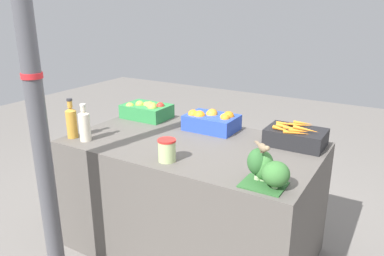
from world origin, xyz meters
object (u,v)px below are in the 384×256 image
(support_pole, at_px, (34,88))
(apple_crate, at_px, (147,110))
(juice_bottle_amber, at_px, (72,121))
(carrot_crate, at_px, (296,136))
(juice_bottle_cloudy, at_px, (85,125))
(orange_crate, at_px, (212,121))
(sparrow_bird, at_px, (263,148))
(broccoli_pile, at_px, (267,169))
(pickle_jar, at_px, (167,150))

(support_pole, xyz_separation_m, apple_crate, (-0.10, 1.08, -0.39))
(support_pole, height_order, juice_bottle_amber, support_pole)
(carrot_crate, height_order, juice_bottle_cloudy, juice_bottle_cloudy)
(orange_crate, height_order, carrot_crate, orange_crate)
(support_pole, relative_size, orange_crate, 6.93)
(support_pole, xyz_separation_m, sparrow_bird, (1.14, 0.42, -0.25))
(carrot_crate, height_order, juice_bottle_amber, juice_bottle_amber)
(broccoli_pile, relative_size, pickle_jar, 1.80)
(support_pole, relative_size, carrot_crate, 6.93)
(orange_crate, relative_size, juice_bottle_cloudy, 1.45)
(carrot_crate, height_order, broccoli_pile, broccoli_pile)
(juice_bottle_amber, height_order, pickle_jar, juice_bottle_amber)
(orange_crate, relative_size, sparrow_bird, 3.33)
(broccoli_pile, relative_size, juice_bottle_amber, 0.88)
(broccoli_pile, height_order, sparrow_bird, sparrow_bird)
(broccoli_pile, xyz_separation_m, pickle_jar, (-0.61, -0.01, -0.02))
(orange_crate, relative_size, juice_bottle_amber, 1.34)
(support_pole, distance_m, pickle_jar, 0.80)
(juice_bottle_amber, bearing_deg, support_pole, -60.37)
(orange_crate, height_order, pickle_jar, orange_crate)
(sparrow_bird, bearing_deg, juice_bottle_amber, -140.51)
(carrot_crate, distance_m, sparrow_bird, 0.68)
(broccoli_pile, height_order, pickle_jar, broccoli_pile)
(juice_bottle_amber, height_order, juice_bottle_cloudy, juice_bottle_amber)
(apple_crate, xyz_separation_m, juice_bottle_cloudy, (-0.03, -0.64, 0.04))
(apple_crate, bearing_deg, broccoli_pile, -26.98)
(juice_bottle_amber, bearing_deg, carrot_crate, 25.12)
(support_pole, distance_m, orange_crate, 1.26)
(carrot_crate, bearing_deg, support_pole, -135.90)
(juice_bottle_amber, relative_size, pickle_jar, 2.05)
(broccoli_pile, bearing_deg, apple_crate, 153.02)
(apple_crate, bearing_deg, carrot_crate, 0.13)
(carrot_crate, xyz_separation_m, juice_bottle_cloudy, (-1.24, -0.64, 0.05))
(support_pole, relative_size, apple_crate, 6.93)
(carrot_crate, relative_size, juice_bottle_amber, 1.34)
(broccoli_pile, relative_size, juice_bottle_cloudy, 0.95)
(pickle_jar, xyz_separation_m, sparrow_bird, (0.59, -0.02, 0.14))
(broccoli_pile, bearing_deg, juice_bottle_cloudy, -179.83)
(support_pole, xyz_separation_m, juice_bottle_amber, (-0.25, 0.44, -0.34))
(sparrow_bird, bearing_deg, broccoli_pile, 97.71)
(broccoli_pile, height_order, juice_bottle_amber, juice_bottle_amber)
(juice_bottle_cloudy, xyz_separation_m, pickle_jar, (0.67, -0.00, -0.04))
(broccoli_pile, xyz_separation_m, sparrow_bird, (-0.02, -0.02, 0.12))
(support_pole, distance_m, carrot_crate, 1.61)
(support_pole, relative_size, juice_bottle_amber, 9.28)
(carrot_crate, height_order, pickle_jar, carrot_crate)
(apple_crate, height_order, orange_crate, orange_crate)
(sparrow_bird, bearing_deg, orange_crate, 174.15)
(juice_bottle_amber, xyz_separation_m, juice_bottle_cloudy, (0.12, 0.00, -0.01))
(orange_crate, distance_m, sparrow_bird, 0.93)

